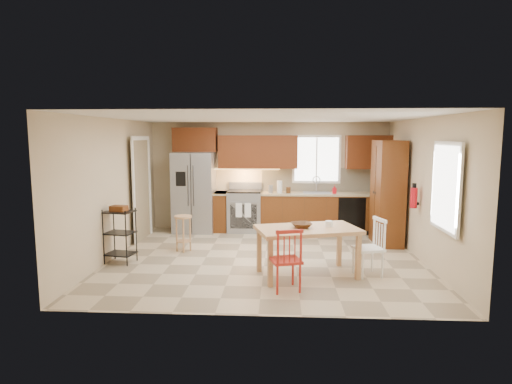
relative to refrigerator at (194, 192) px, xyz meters
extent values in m
plane|color=tan|center=(1.70, -2.12, -0.91)|extent=(5.50, 5.50, 0.00)
cube|color=silver|center=(1.70, -2.12, 1.59)|extent=(5.50, 5.00, 0.02)
cube|color=#CCB793|center=(1.70, 0.38, 0.34)|extent=(5.50, 0.02, 2.50)
cube|color=#CCB793|center=(1.70, -4.62, 0.34)|extent=(5.50, 0.02, 2.50)
cube|color=#CCB793|center=(-1.05, -2.12, 0.34)|extent=(0.02, 5.00, 2.50)
cube|color=#CCB793|center=(4.45, -2.12, 0.34)|extent=(0.02, 5.00, 2.50)
cube|color=gray|center=(0.00, 0.00, 0.00)|extent=(0.92, 0.75, 1.82)
cube|color=gray|center=(1.15, 0.06, -0.45)|extent=(0.76, 0.63, 0.92)
cube|color=#612F11|center=(0.60, 0.08, -0.46)|extent=(0.30, 0.60, 0.90)
cube|color=#612F11|center=(2.99, 0.08, -0.46)|extent=(2.92, 0.60, 0.90)
cube|color=black|center=(3.55, -0.22, -0.46)|extent=(0.60, 0.02, 0.78)
cube|color=beige|center=(2.99, 0.36, 0.27)|extent=(2.92, 0.03, 0.55)
cube|color=#622A10|center=(0.00, 0.20, 1.19)|extent=(1.00, 0.35, 0.55)
cube|color=#622A10|center=(1.45, 0.20, 0.92)|extent=(1.80, 0.35, 0.75)
cube|color=#622A10|center=(3.95, 0.20, 0.92)|extent=(1.00, 0.35, 0.75)
cube|color=white|center=(2.80, 0.35, 0.74)|extent=(1.12, 0.04, 1.12)
cube|color=gray|center=(2.80, 0.08, -0.05)|extent=(0.62, 0.46, 0.16)
cube|color=#FFBF66|center=(1.15, 0.17, 0.52)|extent=(1.60, 0.30, 0.01)
imported|color=red|center=(3.18, -0.02, 0.09)|extent=(0.09, 0.09, 0.19)
cylinder|color=white|center=(1.95, 0.03, 0.13)|extent=(0.12, 0.12, 0.28)
cylinder|color=gray|center=(1.75, 0.03, 0.08)|extent=(0.11, 0.11, 0.18)
cylinder|color=#4C2D14|center=(2.15, 0.00, 0.06)|extent=(0.10, 0.10, 0.14)
cube|color=#612F11|center=(4.13, -0.93, 0.14)|extent=(0.50, 0.95, 2.10)
cylinder|color=red|center=(4.33, -1.98, 0.19)|extent=(0.12, 0.12, 0.36)
cube|color=white|center=(4.38, -3.27, 0.54)|extent=(0.04, 1.02, 1.32)
cube|color=#8C7A59|center=(-0.97, -0.82, 0.14)|extent=(0.04, 0.95, 2.10)
imported|color=#4C2D14|center=(2.30, -3.05, -0.15)|extent=(0.39, 0.39, 0.08)
cylinder|color=white|center=(2.73, -2.95, -0.12)|extent=(0.14, 0.14, 0.13)
camera|label=1|loc=(1.95, -9.61, 1.28)|focal=30.00mm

